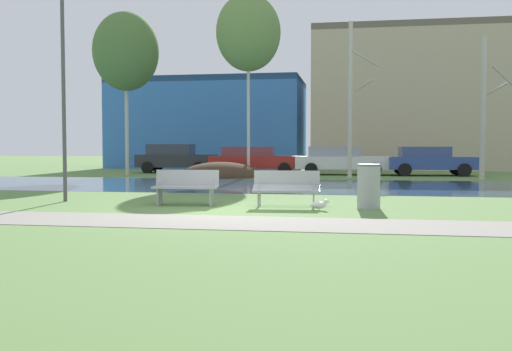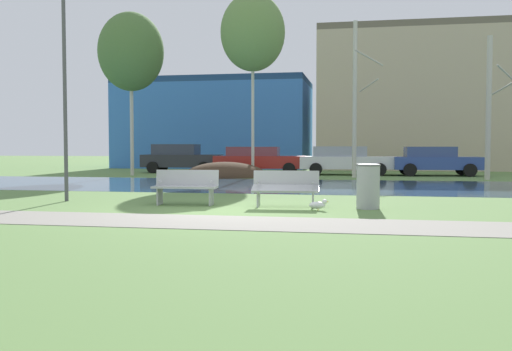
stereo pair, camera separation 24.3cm
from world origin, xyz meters
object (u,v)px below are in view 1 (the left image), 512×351
object	(u,v)px
parked_van_nearest_dark	(175,158)
parked_sedan_second_red	(254,160)
bench_left	(186,186)
bench_right	(286,187)
parked_hatch_third_white	(340,160)
seagull	(320,205)
trash_bin	(369,186)
streetlamp	(63,58)
parked_wagon_fourth_blue	(429,160)

from	to	relation	value
parked_van_nearest_dark	parked_sedan_second_red	world-z (taller)	parked_van_nearest_dark
bench_left	bench_right	world-z (taller)	same
parked_hatch_third_white	seagull	bearing A→B (deg)	-90.33
parked_van_nearest_dark	bench_left	bearing A→B (deg)	-71.43
parked_hatch_third_white	trash_bin	bearing A→B (deg)	-86.37
parked_van_nearest_dark	parked_sedan_second_red	xyz separation A→B (m)	(4.59, -0.83, -0.05)
bench_right	parked_hatch_third_white	world-z (taller)	parked_hatch_third_white
streetlamp	parked_sedan_second_red	distance (m)	16.16
seagull	parked_sedan_second_red	size ratio (longest dim) A/B	0.09
bench_left	parked_wagon_fourth_blue	world-z (taller)	parked_wagon_fourth_blue
bench_right	parked_wagon_fourth_blue	bearing A→B (deg)	71.51
streetlamp	seagull	bearing A→B (deg)	-8.39
parked_van_nearest_dark	bench_right	bearing A→B (deg)	-64.16
seagull	parked_hatch_third_white	size ratio (longest dim) A/B	0.09
parked_van_nearest_dark	parked_wagon_fourth_blue	size ratio (longest dim) A/B	1.01
bench_right	parked_van_nearest_dark	xyz separation A→B (m)	(-8.19, 16.92, 0.35)
trash_bin	parked_wagon_fourth_blue	world-z (taller)	parked_wagon_fourth_blue
bench_left	seagull	bearing A→B (deg)	-10.42
bench_left	seagull	xyz separation A→B (m)	(3.34, -0.62, -0.34)
bench_left	parked_sedan_second_red	size ratio (longest dim) A/B	0.33
streetlamp	parked_hatch_third_white	size ratio (longest dim) A/B	1.17
parked_sedan_second_red	parked_hatch_third_white	xyz separation A→B (m)	(4.54, -0.05, 0.00)
bench_right	streetlamp	world-z (taller)	streetlamp
seagull	parked_hatch_third_white	world-z (taller)	parked_hatch_third_white
parked_wagon_fourth_blue	streetlamp	bearing A→B (deg)	-125.87
streetlamp	parked_van_nearest_dark	size ratio (longest dim) A/B	1.29
bench_left	parked_wagon_fourth_blue	size ratio (longest dim) A/B	0.37
seagull	parked_wagon_fourth_blue	size ratio (longest dim) A/B	0.10
streetlamp	parked_van_nearest_dark	distance (m)	16.94
trash_bin	seagull	bearing A→B (deg)	-152.09
trash_bin	parked_wagon_fourth_blue	xyz separation A→B (m)	(3.41, 16.04, 0.23)
trash_bin	parked_wagon_fourth_blue	size ratio (longest dim) A/B	0.24
parked_hatch_third_white	parked_wagon_fourth_blue	size ratio (longest dim) A/B	1.12
bench_left	seagull	world-z (taller)	bench_left
bench_left	parked_sedan_second_red	xyz separation A→B (m)	(-1.10, 16.09, 0.30)
seagull	streetlamp	bearing A→B (deg)	171.61
bench_left	parked_hatch_third_white	bearing A→B (deg)	77.90
trash_bin	parked_hatch_third_white	distance (m)	16.10
parked_wagon_fourth_blue	bench_left	bearing A→B (deg)	-116.16
seagull	streetlamp	world-z (taller)	streetlamp
parked_sedan_second_red	seagull	bearing A→B (deg)	-75.11
parked_wagon_fourth_blue	bench_right	bearing A→B (deg)	-108.49
streetlamp	parked_wagon_fourth_blue	world-z (taller)	streetlamp
parked_sedan_second_red	trash_bin	bearing A→B (deg)	-70.98
streetlamp	parked_sedan_second_red	xyz separation A→B (m)	(2.34, 15.71, -3.00)
bench_right	streetlamp	distance (m)	6.81
bench_right	parked_sedan_second_red	xyz separation A→B (m)	(-3.61, 16.09, 0.30)
bench_right	seagull	size ratio (longest dim) A/B	3.65
seagull	streetlamp	xyz separation A→B (m)	(-6.78, 1.00, 3.64)
bench_left	streetlamp	world-z (taller)	streetlamp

